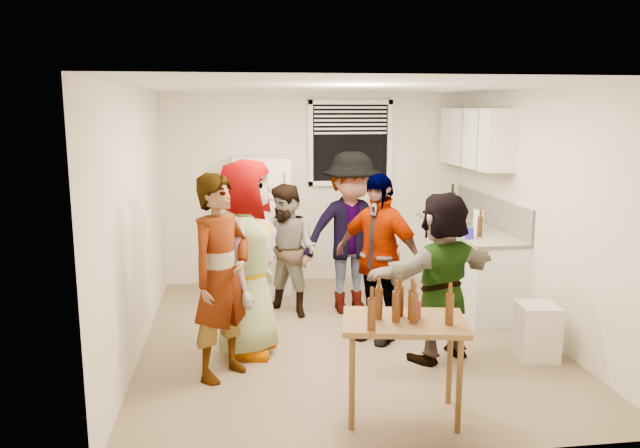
{
  "coord_description": "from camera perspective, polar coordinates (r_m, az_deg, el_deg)",
  "views": [
    {
      "loc": [
        -1.07,
        -5.93,
        2.3
      ],
      "look_at": [
        -0.23,
        0.2,
        1.15
      ],
      "focal_mm": 35.0,
      "sensor_mm": 36.0,
      "label": 1
    }
  ],
  "objects": [
    {
      "name": "room",
      "position": [
        6.45,
        2.29,
        -10.37
      ],
      "size": [
        4.0,
        4.5,
        2.5
      ],
      "primitive_type": null,
      "color": "silver",
      "rests_on": "ground"
    },
    {
      "name": "guest_back_right",
      "position": [
        7.27,
        2.81,
        -7.91
      ],
      "size": [
        1.5,
        2.01,
        0.68
      ],
      "primitive_type": "imported",
      "rotation": [
        0.0,
        0.0,
        0.18
      ],
      "color": "#45454A",
      "rests_on": "ground"
    },
    {
      "name": "paper_towel",
      "position": [
        7.38,
        14.24,
        -0.73
      ],
      "size": [
        0.12,
        0.12,
        0.25
      ],
      "primitive_type": "cylinder",
      "color": "white",
      "rests_on": "countertop"
    },
    {
      "name": "backsplash",
      "position": [
        7.8,
        15.34,
        1.16
      ],
      "size": [
        0.03,
        2.2,
        0.36
      ],
      "primitive_type": "cube",
      "color": "#A7A29A",
      "rests_on": "countertop"
    },
    {
      "name": "picture_frame",
      "position": [
        8.02,
        14.19,
        0.75
      ],
      "size": [
        0.02,
        0.19,
        0.16
      ],
      "primitive_type": "cube",
      "color": "#DFD64D",
      "rests_on": "countertop"
    },
    {
      "name": "guest_orange",
      "position": [
        6.07,
        10.83,
        -11.93
      ],
      "size": [
        1.97,
        2.03,
        0.46
      ],
      "primitive_type": "imported",
      "rotation": [
        0.0,
        0.0,
        3.55
      ],
      "color": "#E5A156",
      "rests_on": "ground"
    },
    {
      "name": "countertop",
      "position": [
        7.73,
        13.33,
        -0.33
      ],
      "size": [
        0.64,
        2.22,
        0.04
      ],
      "primitive_type": "cube",
      "color": "beige",
      "rests_on": "counter_lower"
    },
    {
      "name": "counter_lower",
      "position": [
        7.83,
        13.19,
        -3.57
      ],
      "size": [
        0.6,
        2.2,
        0.86
      ],
      "primitive_type": "cube",
      "color": "white",
      "rests_on": "ground"
    },
    {
      "name": "trash_bin",
      "position": [
        6.22,
        19.22,
        -9.32
      ],
      "size": [
        0.39,
        0.39,
        0.52
      ],
      "primitive_type": "cube",
      "rotation": [
        0.0,
        0.0,
        -0.13
      ],
      "color": "silver",
      "rests_on": "ground"
    },
    {
      "name": "kettle",
      "position": [
        7.8,
        12.72,
        -0.06
      ],
      "size": [
        0.31,
        0.28,
        0.22
      ],
      "primitive_type": null,
      "rotation": [
        0.0,
        0.0,
        -0.29
      ],
      "color": "silver",
      "rests_on": "countertop"
    },
    {
      "name": "refrigerator",
      "position": [
        7.95,
        -5.37,
        -0.02
      ],
      "size": [
        0.7,
        0.7,
        1.7
      ],
      "primitive_type": "cube",
      "color": "white",
      "rests_on": "ground"
    },
    {
      "name": "wine_bottle",
      "position": [
        8.39,
        11.95,
        0.7
      ],
      "size": [
        0.08,
        0.08,
        0.32
      ],
      "primitive_type": "cylinder",
      "color": "black",
      "rests_on": "countertop"
    },
    {
      "name": "guest_grey",
      "position": [
        6.13,
        -6.54,
        -11.58
      ],
      "size": [
        2.02,
        1.36,
        0.59
      ],
      "primitive_type": "imported",
      "rotation": [
        0.0,
        0.0,
        1.3
      ],
      "color": "#979797",
      "rests_on": "ground"
    },
    {
      "name": "guest_stripe",
      "position": [
        5.67,
        -8.77,
        -13.5
      ],
      "size": [
        1.75,
        1.66,
        0.42
      ],
      "primitive_type": "imported",
      "rotation": [
        0.0,
        0.0,
        0.84
      ],
      "color": "#141933",
      "rests_on": "ground"
    },
    {
      "name": "blue_cup",
      "position": [
        6.97,
        13.46,
        -1.34
      ],
      "size": [
        0.1,
        0.1,
        0.13
      ],
      "primitive_type": "cylinder",
      "color": "#2722BA",
      "rests_on": "countertop"
    },
    {
      "name": "beer_bottle_table",
      "position": [
        4.64,
        8.55,
        -8.95
      ],
      "size": [
        0.06,
        0.06,
        0.23
      ],
      "primitive_type": "cylinder",
      "color": "#47230C",
      "rests_on": "serving_table"
    },
    {
      "name": "guest_back_left",
      "position": [
        7.13,
        -2.86,
        -8.29
      ],
      "size": [
        1.47,
        1.62,
        0.56
      ],
      "primitive_type": "imported",
      "rotation": [
        0.0,
        0.0,
        -0.65
      ],
      "color": "brown",
      "rests_on": "ground"
    },
    {
      "name": "guest_black",
      "position": [
        6.45,
        5.16,
        -10.38
      ],
      "size": [
        1.89,
        1.88,
        0.41
      ],
      "primitive_type": "imported",
      "rotation": [
        0.0,
        0.0,
        -0.8
      ],
      "color": "black",
      "rests_on": "ground"
    },
    {
      "name": "window",
      "position": [
        8.29,
        2.79,
        7.41
      ],
      "size": [
        1.12,
        0.1,
        1.06
      ],
      "primitive_type": null,
      "color": "white",
      "rests_on": "room"
    },
    {
      "name": "upper_cabinets",
      "position": [
        7.84,
        14.03,
        7.67
      ],
      "size": [
        0.34,
        1.6,
        0.7
      ],
      "primitive_type": "cube",
      "color": "white",
      "rests_on": "room"
    },
    {
      "name": "serving_table",
      "position": [
        5.0,
        7.49,
        -16.95
      ],
      "size": [
        1.0,
        0.77,
        0.76
      ],
      "primitive_type": null,
      "rotation": [
        0.0,
        0.0,
        -0.19
      ],
      "color": "brown",
      "rests_on": "ground"
    },
    {
      "name": "red_cup",
      "position": [
        4.77,
        8.6,
        -8.38
      ],
      "size": [
        0.1,
        0.1,
        0.13
      ],
      "primitive_type": "cylinder",
      "color": "#A21223",
      "rests_on": "serving_table"
    },
    {
      "name": "beer_bottle_counter",
      "position": [
        7.12,
        14.37,
        -1.13
      ],
      "size": [
        0.06,
        0.06,
        0.22
      ],
      "primitive_type": "cylinder",
      "color": "#47230C",
      "rests_on": "countertop"
    }
  ]
}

